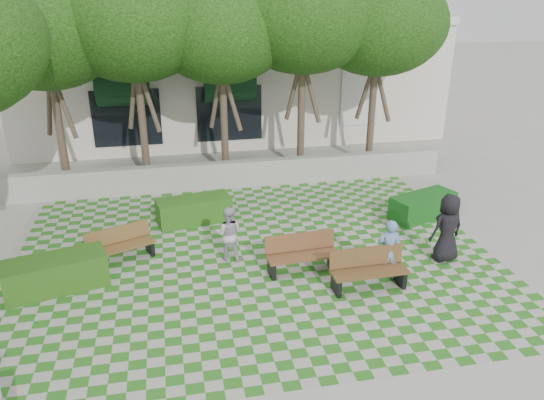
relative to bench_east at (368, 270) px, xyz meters
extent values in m
plane|color=gray|center=(-2.29, 0.76, -0.45)|extent=(90.00, 90.00, 0.00)
plane|color=#2B721E|center=(-2.29, 1.76, -0.44)|extent=(12.00, 12.00, 0.00)
cube|color=#9E9B93|center=(-2.29, 6.96, 0.00)|extent=(15.00, 0.36, 0.90)
cube|color=#50371B|center=(0.00, -0.07, -0.01)|extent=(1.78, 0.59, 0.06)
cube|color=#50371B|center=(-0.01, 0.18, 0.26)|extent=(1.77, 0.18, 0.44)
cube|color=black|center=(-0.78, -0.09, -0.23)|extent=(0.11, 0.49, 0.43)
cube|color=black|center=(0.79, -0.05, -0.23)|extent=(0.11, 0.49, 0.43)
cube|color=brown|center=(-1.29, 0.97, -0.01)|extent=(1.78, 0.64, 0.06)
cube|color=brown|center=(-1.31, 1.22, 0.25)|extent=(1.75, 0.23, 0.44)
cube|color=black|center=(-2.07, 0.92, -0.23)|extent=(0.13, 0.49, 0.43)
cube|color=black|center=(-0.52, 1.01, -0.23)|extent=(0.13, 0.49, 0.43)
cube|color=brown|center=(-5.61, 2.36, -0.04)|extent=(1.70, 1.09, 0.05)
cube|color=brown|center=(-5.70, 2.58, 0.21)|extent=(1.56, 0.73, 0.41)
cube|color=black|center=(-6.28, 2.09, -0.25)|extent=(0.26, 0.46, 0.40)
cube|color=black|center=(-4.94, 2.64, -0.25)|extent=(0.26, 0.46, 0.40)
cube|color=#134817|center=(3.01, 3.37, -0.09)|extent=(2.18, 1.46, 0.71)
cube|color=#225216|center=(-3.68, 4.37, -0.08)|extent=(2.22, 1.22, 0.73)
cube|color=#224B14|center=(-7.00, 1.34, -0.06)|extent=(2.38, 1.43, 0.78)
imported|color=#6585B8|center=(0.60, 0.29, 0.31)|extent=(0.62, 0.48, 1.51)
imported|color=black|center=(2.36, 0.84, 0.44)|extent=(0.95, 0.71, 1.77)
imported|color=#BEB4C6|center=(-2.96, 1.95, 0.27)|extent=(0.82, 0.72, 1.42)
cylinder|color=#47382B|center=(-7.79, 8.36, 1.37)|extent=(0.26, 0.26, 3.64)
ellipsoid|color=#1E4C11|center=(-7.79, 8.36, 4.62)|extent=(4.80, 4.80, 3.60)
cylinder|color=#47382B|center=(-5.09, 8.36, 1.46)|extent=(0.26, 0.26, 3.81)
ellipsoid|color=#1E4C11|center=(-5.09, 8.36, 4.86)|extent=(5.00, 5.00, 3.75)
cylinder|color=#47382B|center=(-2.29, 8.36, 1.35)|extent=(0.26, 0.26, 3.58)
ellipsoid|color=#1E4C11|center=(-2.29, 8.36, 4.55)|extent=(4.60, 4.60, 3.45)
cylinder|color=#47382B|center=(0.51, 8.36, 1.51)|extent=(0.26, 0.26, 3.92)
ellipsoid|color=#1E4C11|center=(0.51, 8.36, 5.01)|extent=(5.20, 5.20, 3.90)
cylinder|color=#47382B|center=(3.21, 8.36, 1.40)|extent=(0.26, 0.26, 3.70)
ellipsoid|color=#1E4C11|center=(3.21, 8.36, 4.70)|extent=(4.80, 4.80, 3.60)
cube|color=beige|center=(-1.29, 14.96, 2.05)|extent=(18.00, 8.00, 5.00)
cube|color=white|center=(-1.29, 10.96, 4.55)|extent=(18.00, 0.30, 0.30)
cube|color=black|center=(3.71, 10.94, 1.75)|extent=(1.40, 0.10, 2.40)
cylinder|color=#0D3317|center=(-5.79, 10.94, 2.55)|extent=(3.00, 1.80, 1.80)
cube|color=black|center=(-5.79, 10.94, 1.15)|extent=(2.60, 0.08, 2.20)
cylinder|color=#0D3317|center=(-1.79, 10.94, 2.55)|extent=(3.00, 1.80, 1.80)
cube|color=black|center=(-1.79, 10.94, 1.15)|extent=(2.60, 0.08, 2.20)
camera|label=1|loc=(-4.23, -9.89, 6.15)|focal=35.00mm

